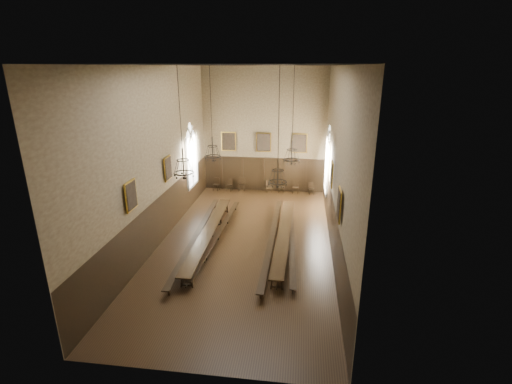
% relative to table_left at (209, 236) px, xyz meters
% --- Properties ---
extents(floor, '(9.00, 18.00, 0.02)m').
position_rel_table_left_xyz_m(floor, '(1.92, 0.20, -0.38)').
color(floor, black).
rests_on(floor, ground).
extents(ceiling, '(9.00, 18.00, 0.02)m').
position_rel_table_left_xyz_m(ceiling, '(1.92, 0.20, 8.64)').
color(ceiling, black).
rests_on(ceiling, ground).
extents(wall_back, '(9.00, 0.02, 9.00)m').
position_rel_table_left_xyz_m(wall_back, '(1.92, 9.21, 4.13)').
color(wall_back, '#847351').
rests_on(wall_back, ground).
extents(wall_front, '(9.00, 0.02, 9.00)m').
position_rel_table_left_xyz_m(wall_front, '(1.92, -8.81, 4.13)').
color(wall_front, '#847351').
rests_on(wall_front, ground).
extents(wall_left, '(0.02, 18.00, 9.00)m').
position_rel_table_left_xyz_m(wall_left, '(-2.59, 0.20, 4.13)').
color(wall_left, '#847351').
rests_on(wall_left, ground).
extents(wall_right, '(0.02, 18.00, 9.00)m').
position_rel_table_left_xyz_m(wall_right, '(6.43, 0.20, 4.13)').
color(wall_right, '#847351').
rests_on(wall_right, ground).
extents(wainscot_panelling, '(9.00, 18.00, 2.50)m').
position_rel_table_left_xyz_m(wainscot_panelling, '(1.92, 0.20, 0.88)').
color(wainscot_panelling, black).
rests_on(wainscot_panelling, floor).
extents(table_left, '(0.89, 9.53, 0.74)m').
position_rel_table_left_xyz_m(table_left, '(0.00, 0.00, 0.00)').
color(table_left, black).
rests_on(table_left, floor).
extents(table_right, '(0.78, 9.21, 0.72)m').
position_rel_table_left_xyz_m(table_right, '(3.97, 0.21, -0.01)').
color(table_right, black).
rests_on(table_right, floor).
extents(bench_left_outer, '(0.74, 10.75, 0.48)m').
position_rel_table_left_xyz_m(bench_left_outer, '(-0.65, 0.01, -0.06)').
color(bench_left_outer, black).
rests_on(bench_left_outer, floor).
extents(bench_left_inner, '(0.62, 9.73, 0.44)m').
position_rel_table_left_xyz_m(bench_left_inner, '(0.42, 0.34, -0.09)').
color(bench_left_inner, black).
rests_on(bench_left_inner, floor).
extents(bench_right_inner, '(0.39, 10.74, 0.48)m').
position_rel_table_left_xyz_m(bench_right_inner, '(3.35, 0.27, -0.06)').
color(bench_right_inner, black).
rests_on(bench_right_inner, floor).
extents(bench_right_outer, '(0.74, 9.53, 0.43)m').
position_rel_table_left_xyz_m(bench_right_outer, '(4.38, 0.24, -0.10)').
color(bench_right_outer, black).
rests_on(bench_right_outer, floor).
extents(chair_0, '(0.50, 0.50, 0.96)m').
position_rel_table_left_xyz_m(chair_0, '(-1.63, 8.69, -0.08)').
color(chair_0, black).
rests_on(chair_0, floor).
extents(chair_1, '(0.49, 0.49, 0.91)m').
position_rel_table_left_xyz_m(chair_1, '(-0.62, 8.68, -0.10)').
color(chair_1, black).
rests_on(chair_1, floor).
extents(chair_2, '(0.48, 0.48, 1.04)m').
position_rel_table_left_xyz_m(chair_2, '(0.33, 8.75, -0.06)').
color(chair_2, black).
rests_on(chair_2, floor).
extents(chair_4, '(0.49, 0.49, 0.88)m').
position_rel_table_left_xyz_m(chair_4, '(2.36, 8.80, -0.10)').
color(chair_4, black).
rests_on(chair_4, floor).
extents(chair_5, '(0.44, 0.44, 0.88)m').
position_rel_table_left_xyz_m(chair_5, '(3.32, 8.78, -0.11)').
color(chair_5, black).
rests_on(chair_5, floor).
extents(chair_6, '(0.44, 0.44, 0.98)m').
position_rel_table_left_xyz_m(chair_6, '(4.35, 8.79, -0.08)').
color(chair_6, black).
rests_on(chair_6, floor).
extents(chair_7, '(0.48, 0.48, 0.87)m').
position_rel_table_left_xyz_m(chair_7, '(5.51, 8.69, -0.11)').
color(chair_7, black).
rests_on(chair_7, floor).
extents(chandelier_back_left, '(0.92, 0.92, 5.12)m').
position_rel_table_left_xyz_m(chandelier_back_left, '(-0.34, 2.83, 3.99)').
color(chandelier_back_left, black).
rests_on(chandelier_back_left, ceiling).
extents(chandelier_back_right, '(0.89, 0.89, 5.25)m').
position_rel_table_left_xyz_m(chandelier_back_right, '(4.16, 3.18, 3.87)').
color(chandelier_back_right, black).
rests_on(chandelier_back_right, ceiling).
extents(chandelier_front_left, '(0.87, 0.87, 4.55)m').
position_rel_table_left_xyz_m(chandelier_front_left, '(-0.28, -2.63, 4.53)').
color(chandelier_front_left, black).
rests_on(chandelier_front_left, ceiling).
extents(chandelier_front_right, '(0.81, 0.81, 4.97)m').
position_rel_table_left_xyz_m(chandelier_front_right, '(3.73, -2.04, 4.15)').
color(chandelier_front_right, black).
rests_on(chandelier_front_right, ceiling).
extents(portrait_back_0, '(1.10, 0.12, 1.40)m').
position_rel_table_left_xyz_m(portrait_back_0, '(-0.68, 9.08, 3.33)').
color(portrait_back_0, gold).
rests_on(portrait_back_0, wall_back).
extents(portrait_back_1, '(1.10, 0.12, 1.40)m').
position_rel_table_left_xyz_m(portrait_back_1, '(1.92, 9.08, 3.33)').
color(portrait_back_1, gold).
rests_on(portrait_back_1, wall_back).
extents(portrait_back_2, '(1.10, 0.12, 1.40)m').
position_rel_table_left_xyz_m(portrait_back_2, '(4.52, 9.08, 3.33)').
color(portrait_back_2, gold).
rests_on(portrait_back_2, wall_back).
extents(portrait_left_0, '(0.12, 1.00, 1.30)m').
position_rel_table_left_xyz_m(portrait_left_0, '(-2.46, 1.20, 3.33)').
color(portrait_left_0, gold).
rests_on(portrait_left_0, wall_left).
extents(portrait_left_1, '(0.12, 1.00, 1.30)m').
position_rel_table_left_xyz_m(portrait_left_1, '(-2.46, -3.30, 3.33)').
color(portrait_left_1, gold).
rests_on(portrait_left_1, wall_left).
extents(portrait_right_0, '(0.12, 1.00, 1.30)m').
position_rel_table_left_xyz_m(portrait_right_0, '(6.30, 1.20, 3.33)').
color(portrait_right_0, gold).
rests_on(portrait_right_0, wall_right).
extents(portrait_right_1, '(0.12, 1.00, 1.30)m').
position_rel_table_left_xyz_m(portrait_right_1, '(6.30, -3.30, 3.33)').
color(portrait_right_1, gold).
rests_on(portrait_right_1, wall_right).
extents(window_right, '(0.20, 2.20, 4.60)m').
position_rel_table_left_xyz_m(window_right, '(6.35, 5.70, 3.03)').
color(window_right, white).
rests_on(window_right, wall_right).
extents(window_left, '(0.20, 2.20, 4.60)m').
position_rel_table_left_xyz_m(window_left, '(-2.51, 5.70, 3.03)').
color(window_left, white).
rests_on(window_left, wall_left).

